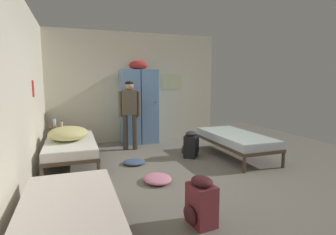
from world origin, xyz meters
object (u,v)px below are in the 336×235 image
bed_left_front (70,218)px  bedding_heap (68,133)px  lotion_bottle (62,124)px  backpack_black (190,145)px  water_bottle (55,122)px  bed_left_rear (71,145)px  clothes_pile_pink (157,179)px  clothes_pile_denim (134,162)px  backpack_maroon (201,202)px  locker_bank (139,105)px  shelf_unit (59,136)px  bed_right (235,139)px  person_traveler (130,109)px

bed_left_front → bedding_heap: bedding_heap is taller
lotion_bottle → backpack_black: bearing=-28.8°
water_bottle → bed_left_rear: bearing=-74.3°
lotion_bottle → clothes_pile_pink: 2.94m
clothes_pile_pink → water_bottle: bearing=122.1°
backpack_black → clothes_pile_denim: 1.23m
bed_left_front → backpack_maroon: (1.35, 0.12, -0.12)m
locker_bank → bedding_heap: locker_bank is taller
lotion_bottle → clothes_pile_pink: lotion_bottle is taller
shelf_unit → bed_right: 3.88m
lotion_bottle → clothes_pile_pink: bearing=-59.8°
backpack_black → clothes_pile_pink: size_ratio=1.08×
person_traveler → water_bottle: 1.69m
shelf_unit → bed_left_front: bearing=-86.4°
bed_left_rear → bedding_heap: bearing=-131.4°
backpack_black → lotion_bottle: bearing=151.2°
bed_left_front → clothes_pile_denim: size_ratio=4.54×
shelf_unit → bed_right: (3.48, -1.71, 0.04)m
shelf_unit → clothes_pile_pink: (1.52, -2.53, -0.29)m
bedding_heap → person_traveler: (1.32, 0.81, 0.33)m
bed_left_front → backpack_black: bearing=47.9°
lotion_bottle → clothes_pile_denim: (1.31, -1.47, -0.59)m
clothes_pile_pink → bedding_heap: bearing=134.1°
backpack_maroon → water_bottle: bearing=113.2°
shelf_unit → backpack_black: (2.59, -1.43, -0.09)m
locker_bank → clothes_pile_denim: 2.03m
bed_right → bedding_heap: size_ratio=2.39×
bed_right → bed_left_rear: 3.28m
bed_right → backpack_black: backpack_black is taller
clothes_pile_denim → clothes_pile_pink: size_ratio=0.82×
shelf_unit → lotion_bottle: 0.29m
water_bottle → lotion_bottle: water_bottle is taller
bed_left_front → person_traveler: (1.29, 3.63, 0.57)m
person_traveler → clothes_pile_denim: size_ratio=3.75×
locker_bank → bed_right: bearing=-50.8°
locker_bank → shelf_unit: locker_bank is taller
locker_bank → clothes_pile_denim: (-0.52, -1.73, -0.93)m
bed_left_rear → backpack_maroon: 3.06m
lotion_bottle → backpack_maroon: (1.53, -3.85, -0.37)m
clothes_pile_denim → clothes_pile_pink: 1.04m
bed_left_rear → person_traveler: 1.61m
locker_bank → bed_right: 2.56m
clothes_pile_pink → clothes_pile_denim: bearing=98.1°
lotion_bottle → backpack_black: (2.52, -1.39, -0.37)m
locker_bank → shelf_unit: (-1.90, -0.22, -0.62)m
water_bottle → clothes_pile_pink: size_ratio=0.40×
bed_right → bed_left_front: 3.96m
shelf_unit → clothes_pile_pink: shelf_unit is taller
bed_right → clothes_pile_denim: 2.14m
backpack_black → shelf_unit: bearing=151.1°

